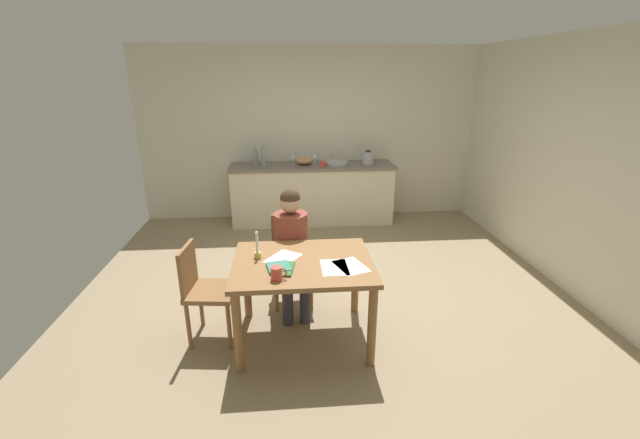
# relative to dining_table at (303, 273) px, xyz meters

# --- Properties ---
(ground_plane) EXTENTS (5.20, 5.20, 0.04)m
(ground_plane) POSITION_rel_dining_table_xyz_m (0.27, 0.77, -0.65)
(ground_plane) COLOR #937F60
(wall_back) EXTENTS (5.20, 0.12, 2.60)m
(wall_back) POSITION_rel_dining_table_xyz_m (0.27, 3.37, 0.67)
(wall_back) COLOR beige
(wall_back) RESTS_ON ground
(wall_right) EXTENTS (0.12, 5.20, 2.60)m
(wall_right) POSITION_rel_dining_table_xyz_m (2.87, 0.77, 0.67)
(wall_right) COLOR beige
(wall_right) RESTS_ON ground
(kitchen_counter) EXTENTS (2.46, 0.64, 0.90)m
(kitchen_counter) POSITION_rel_dining_table_xyz_m (0.27, 3.01, -0.18)
(kitchen_counter) COLOR beige
(kitchen_counter) RESTS_ON ground
(dining_table) EXTENTS (1.15, 0.90, 0.74)m
(dining_table) POSITION_rel_dining_table_xyz_m (0.00, 0.00, 0.00)
(dining_table) COLOR olive
(dining_table) RESTS_ON ground
(chair_at_table) EXTENTS (0.43, 0.43, 0.88)m
(chair_at_table) POSITION_rel_dining_table_xyz_m (-0.09, 0.69, -0.14)
(chair_at_table) COLOR olive
(chair_at_table) RESTS_ON ground
(person_seated) EXTENTS (0.35, 0.61, 1.19)m
(person_seated) POSITION_rel_dining_table_xyz_m (-0.08, 0.55, 0.05)
(person_seated) COLOR brown
(person_seated) RESTS_ON ground
(chair_side_empty) EXTENTS (0.44, 0.44, 0.87)m
(chair_side_empty) POSITION_rel_dining_table_xyz_m (-0.83, 0.09, -0.15)
(chair_side_empty) COLOR olive
(chair_side_empty) RESTS_ON ground
(coffee_mug) EXTENTS (0.12, 0.08, 0.10)m
(coffee_mug) POSITION_rel_dining_table_xyz_m (-0.21, -0.29, 0.16)
(coffee_mug) COLOR #D84C3F
(coffee_mug) RESTS_ON dining_table
(candlestick) EXTENTS (0.06, 0.06, 0.23)m
(candlestick) POSITION_rel_dining_table_xyz_m (-0.37, 0.10, 0.18)
(candlestick) COLOR gold
(candlestick) RESTS_ON dining_table
(book_magazine) EXTENTS (0.21, 0.22, 0.02)m
(book_magazine) POSITION_rel_dining_table_xyz_m (-0.20, -0.12, 0.12)
(book_magazine) COLOR #387D65
(book_magazine) RESTS_ON dining_table
(book_cookery) EXTENTS (0.19, 0.27, 0.02)m
(book_cookery) POSITION_rel_dining_table_xyz_m (-0.16, -0.14, 0.12)
(book_cookery) COLOR #2F6833
(book_cookery) RESTS_ON dining_table
(paper_letter) EXTENTS (0.21, 0.30, 0.00)m
(paper_letter) POSITION_rel_dining_table_xyz_m (0.25, -0.13, 0.11)
(paper_letter) COLOR white
(paper_letter) RESTS_ON dining_table
(paper_bill) EXTENTS (0.34, 0.36, 0.00)m
(paper_bill) POSITION_rel_dining_table_xyz_m (-0.16, 0.07, 0.11)
(paper_bill) COLOR white
(paper_bill) RESTS_ON dining_table
(paper_envelope) EXTENTS (0.30, 0.35, 0.00)m
(paper_envelope) POSITION_rel_dining_table_xyz_m (0.38, -0.12, 0.11)
(paper_envelope) COLOR white
(paper_envelope) RESTS_ON dining_table
(sink_unit) EXTENTS (0.36, 0.36, 0.24)m
(sink_unit) POSITION_rel_dining_table_xyz_m (0.64, 3.01, 0.29)
(sink_unit) COLOR #B2B7BC
(sink_unit) RESTS_ON kitchen_counter
(bottle_oil) EXTENTS (0.08, 0.08, 0.27)m
(bottle_oil) POSITION_rel_dining_table_xyz_m (-0.57, 3.07, 0.38)
(bottle_oil) COLOR #8C999E
(bottle_oil) RESTS_ON kitchen_counter
(bottle_vinegar) EXTENTS (0.07, 0.07, 0.31)m
(bottle_vinegar) POSITION_rel_dining_table_xyz_m (-0.45, 2.96, 0.40)
(bottle_vinegar) COLOR #8C999E
(bottle_vinegar) RESTS_ON kitchen_counter
(mixing_bowl) EXTENTS (0.26, 0.26, 0.12)m
(mixing_bowl) POSITION_rel_dining_table_xyz_m (0.15, 3.04, 0.33)
(mixing_bowl) COLOR tan
(mixing_bowl) RESTS_ON kitchen_counter
(stovetop_kettle) EXTENTS (0.18, 0.18, 0.22)m
(stovetop_kettle) POSITION_rel_dining_table_xyz_m (1.12, 3.01, 0.37)
(stovetop_kettle) COLOR #B7BABF
(stovetop_kettle) RESTS_ON kitchen_counter
(wine_glass_near_sink) EXTENTS (0.07, 0.07, 0.15)m
(wine_glass_near_sink) POSITION_rel_dining_table_xyz_m (0.32, 3.16, 0.38)
(wine_glass_near_sink) COLOR silver
(wine_glass_near_sink) RESTS_ON kitchen_counter
(wine_glass_by_kettle) EXTENTS (0.07, 0.07, 0.15)m
(wine_glass_by_kettle) POSITION_rel_dining_table_xyz_m (0.22, 3.16, 0.38)
(wine_glass_by_kettle) COLOR silver
(wine_glass_by_kettle) RESTS_ON kitchen_counter
(wine_glass_back_left) EXTENTS (0.07, 0.07, 0.15)m
(wine_glass_back_left) POSITION_rel_dining_table_xyz_m (0.12, 3.16, 0.38)
(wine_glass_back_left) COLOR silver
(wine_glass_back_left) RESTS_ON kitchen_counter
(wine_glass_back_right) EXTENTS (0.07, 0.07, 0.15)m
(wine_glass_back_right) POSITION_rel_dining_table_xyz_m (-0.01, 3.16, 0.38)
(wine_glass_back_right) COLOR silver
(wine_glass_back_right) RESTS_ON kitchen_counter
(teacup_on_counter) EXTENTS (0.11, 0.08, 0.09)m
(teacup_on_counter) POSITION_rel_dining_table_xyz_m (0.42, 2.86, 0.31)
(teacup_on_counter) COLOR #D84C3F
(teacup_on_counter) RESTS_ON kitchen_counter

